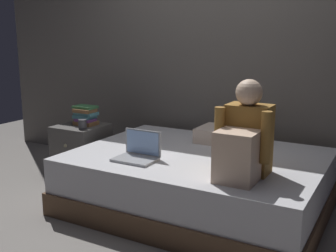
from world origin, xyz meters
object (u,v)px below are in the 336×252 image
bed (198,181)px  laptop (138,153)px  mug (82,124)px  book_stack (85,115)px  person_sitting (244,140)px  nightstand (82,152)px  pillow (230,136)px

bed → laptop: (-0.33, -0.37, 0.29)m
mug → book_stack: bearing=121.7°
bed → person_sitting: size_ratio=3.05×
nightstand → book_stack: bearing=56.1°
pillow → mug: size_ratio=6.22×
bed → pillow: pillow is taller
pillow → bed: bearing=-102.2°
nightstand → laptop: laptop is taller
pillow → laptop: bearing=-117.8°
nightstand → book_stack: 0.37m
bed → pillow: bearing=77.8°
bed → laptop: 0.58m
person_sitting → laptop: bearing=-178.0°
bed → laptop: size_ratio=6.25×
laptop → mug: laptop is taller
bed → nightstand: (-1.30, 0.07, 0.04)m
laptop → mug: bearing=158.8°
bed → nightstand: bearing=176.8°
bed → pillow: 0.55m
book_stack → mug: book_stack is taller
person_sitting → mug: person_sitting is taller
person_sitting → bed: bearing=145.6°
person_sitting → book_stack: size_ratio=2.82×
book_stack → pillow: bearing=13.7°
person_sitting → book_stack: person_sitting is taller
mug → person_sitting: bearing=-10.0°
bed → laptop: laptop is taller
nightstand → book_stack: size_ratio=2.35×
laptop → bed: bearing=47.9°
person_sitting → book_stack: bearing=165.5°
book_stack → laptop: bearing=-27.5°
bed → book_stack: book_stack is taller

